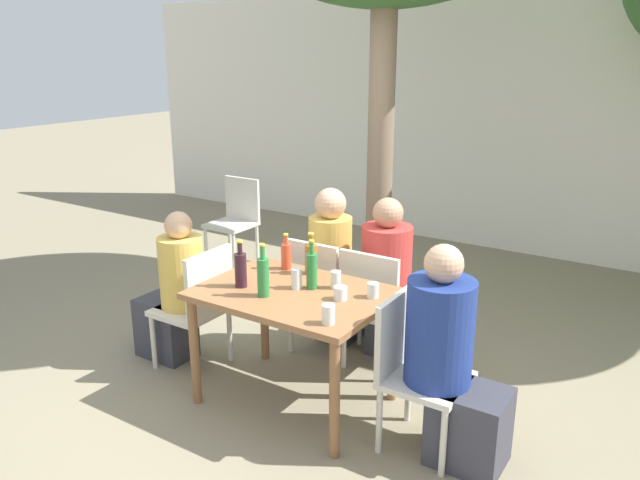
% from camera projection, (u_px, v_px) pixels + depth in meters
% --- Properties ---
extents(ground_plane, '(30.00, 30.00, 0.00)m').
position_uv_depth(ground_plane, '(295.00, 400.00, 4.06)').
color(ground_plane, gray).
extents(cafe_building_wall, '(10.00, 0.08, 2.80)m').
position_uv_depth(cafe_building_wall, '(499.00, 124.00, 6.79)').
color(cafe_building_wall, white).
rests_on(cafe_building_wall, ground_plane).
extents(dining_table_front, '(1.16, 0.84, 0.76)m').
position_uv_depth(dining_table_front, '(294.00, 306.00, 3.86)').
color(dining_table_front, brown).
rests_on(dining_table_front, ground_plane).
extents(patio_chair_0, '(0.44, 0.44, 0.89)m').
position_uv_depth(patio_chair_0, '(199.00, 302.00, 4.33)').
color(patio_chair_0, beige).
rests_on(patio_chair_0, ground_plane).
extents(patio_chair_1, '(0.44, 0.44, 0.89)m').
position_uv_depth(patio_chair_1, '(413.00, 364.00, 3.49)').
color(patio_chair_1, beige).
rests_on(patio_chair_1, ground_plane).
extents(patio_chair_2, '(0.44, 0.44, 0.89)m').
position_uv_depth(patio_chair_2, '(319.00, 290.00, 4.55)').
color(patio_chair_2, beige).
rests_on(patio_chair_2, ground_plane).
extents(patio_chair_3, '(0.44, 0.44, 0.89)m').
position_uv_depth(patio_chair_3, '(375.00, 303.00, 4.31)').
color(patio_chair_3, beige).
rests_on(patio_chair_3, ground_plane).
extents(patio_chair_4, '(0.44, 0.44, 0.89)m').
position_uv_depth(patio_chair_4, '(236.00, 216.00, 6.57)').
color(patio_chair_4, beige).
rests_on(patio_chair_4, ground_plane).
extents(person_seated_0, '(0.56, 0.31, 1.13)m').
position_uv_depth(person_seated_0, '(174.00, 296.00, 4.46)').
color(person_seated_0, '#383842').
rests_on(person_seated_0, ground_plane).
extents(person_seated_1, '(0.58, 0.37, 1.23)m').
position_uv_depth(person_seated_1, '(452.00, 366.00, 3.36)').
color(person_seated_1, '#383842').
rests_on(person_seated_1, ground_plane).
extents(person_seated_2, '(0.32, 0.56, 1.24)m').
position_uv_depth(person_seated_2, '(336.00, 274.00, 4.72)').
color(person_seated_2, '#383842').
rests_on(person_seated_2, ground_plane).
extents(person_seated_3, '(0.35, 0.58, 1.22)m').
position_uv_depth(person_seated_3, '(391.00, 287.00, 4.48)').
color(person_seated_3, '#383842').
rests_on(person_seated_3, ground_plane).
extents(wine_bottle_0, '(0.08, 0.08, 0.30)m').
position_uv_depth(wine_bottle_0, '(241.00, 269.00, 3.87)').
color(wine_bottle_0, '#331923').
rests_on(wine_bottle_0, dining_table_front).
extents(green_bottle_1, '(0.07, 0.07, 0.31)m').
position_uv_depth(green_bottle_1, '(312.00, 270.00, 3.84)').
color(green_bottle_1, '#287A38').
rests_on(green_bottle_1, dining_table_front).
extents(soda_bottle_2, '(0.07, 0.07, 0.25)m').
position_uv_depth(soda_bottle_2, '(286.00, 255.00, 4.19)').
color(soda_bottle_2, '#DB4C2D').
rests_on(soda_bottle_2, dining_table_front).
extents(green_bottle_3, '(0.07, 0.07, 0.33)m').
position_uv_depth(green_bottle_3, '(263.00, 276.00, 3.72)').
color(green_bottle_3, '#287A38').
rests_on(green_bottle_3, dining_table_front).
extents(amber_bottle_4, '(0.08, 0.08, 0.28)m').
position_uv_depth(amber_bottle_4, '(311.00, 258.00, 4.10)').
color(amber_bottle_4, '#9E661E').
rests_on(amber_bottle_4, dining_table_front).
extents(drinking_glass_0, '(0.06, 0.06, 0.11)m').
position_uv_depth(drinking_glass_0, '(336.00, 280.00, 3.86)').
color(drinking_glass_0, silver).
rests_on(drinking_glass_0, dining_table_front).
extents(drinking_glass_1, '(0.07, 0.07, 0.11)m').
position_uv_depth(drinking_glass_1, '(328.00, 314.00, 3.36)').
color(drinking_glass_1, silver).
rests_on(drinking_glass_1, dining_table_front).
extents(drinking_glass_2, '(0.07, 0.07, 0.13)m').
position_uv_depth(drinking_glass_2, '(297.00, 279.00, 3.86)').
color(drinking_glass_2, white).
rests_on(drinking_glass_2, dining_table_front).
extents(drinking_glass_3, '(0.07, 0.07, 0.09)m').
position_uv_depth(drinking_glass_3, '(373.00, 290.00, 3.72)').
color(drinking_glass_3, silver).
rests_on(drinking_glass_3, dining_table_front).
extents(drinking_glass_4, '(0.08, 0.08, 0.08)m').
position_uv_depth(drinking_glass_4, '(340.00, 293.00, 3.69)').
color(drinking_glass_4, white).
rests_on(drinking_glass_4, dining_table_front).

